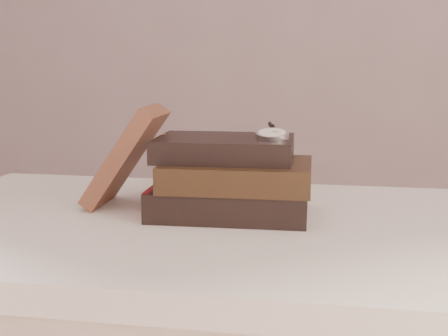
# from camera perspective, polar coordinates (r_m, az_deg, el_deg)

# --- Properties ---
(table) EXTENTS (1.00, 0.60, 0.75)m
(table) POSITION_cam_1_polar(r_m,az_deg,el_deg) (0.98, -1.55, -10.08)
(table) COLOR silver
(table) RESTS_ON ground
(book_stack) EXTENTS (0.26, 0.18, 0.12)m
(book_stack) POSITION_cam_1_polar(r_m,az_deg,el_deg) (0.97, 0.66, -1.02)
(book_stack) COLOR black
(book_stack) RESTS_ON table
(journal) EXTENTS (0.13, 0.12, 0.17)m
(journal) POSITION_cam_1_polar(r_m,az_deg,el_deg) (1.03, -9.20, 1.11)
(journal) COLOR #4A281C
(journal) RESTS_ON table
(pocket_watch) EXTENTS (0.05, 0.15, 0.02)m
(pocket_watch) POSITION_cam_1_polar(r_m,az_deg,el_deg) (0.94, 4.52, 3.18)
(pocket_watch) COLOR silver
(pocket_watch) RESTS_ON book_stack
(eyeglasses) EXTENTS (0.11, 0.12, 0.05)m
(eyeglasses) POSITION_cam_1_polar(r_m,az_deg,el_deg) (1.07, -3.48, 0.67)
(eyeglasses) COLOR silver
(eyeglasses) RESTS_ON book_stack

